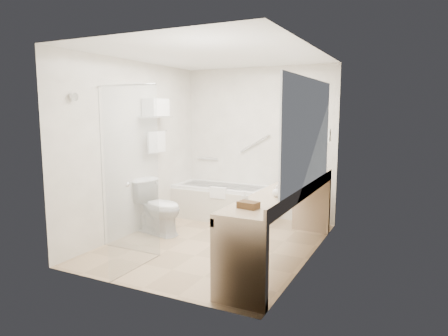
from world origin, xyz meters
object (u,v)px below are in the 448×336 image
at_px(toilet, 158,207).
at_px(water_bottle_left, 308,172).
at_px(amenity_basket, 248,205).
at_px(bathtub, 222,202).
at_px(vanity_counter, 284,208).

xyz_separation_m(toilet, water_bottle_left, (2.01, 0.75, 0.55)).
height_order(amenity_basket, water_bottle_left, water_bottle_left).
bearing_deg(water_bottle_left, amenity_basket, -92.32).
height_order(bathtub, amenity_basket, amenity_basket).
relative_size(vanity_counter, toilet, 3.39).
distance_m(bathtub, vanity_counter, 2.09).
distance_m(bathtub, toilet, 1.28).
xyz_separation_m(toilet, amenity_basket, (1.93, -1.18, 0.49)).
relative_size(toilet, amenity_basket, 4.07).
distance_m(toilet, water_bottle_left, 2.21).
distance_m(bathtub, amenity_basket, 2.86).
bearing_deg(water_bottle_left, bathtub, 164.25).
bearing_deg(vanity_counter, water_bottle_left, 88.14).
relative_size(bathtub, toilet, 2.01).
bearing_deg(vanity_counter, bathtub, 137.65).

